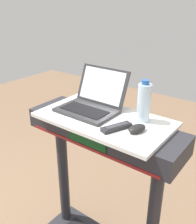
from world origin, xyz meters
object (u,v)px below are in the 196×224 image
object	(u,v)px
computer_mouse	(137,128)
water_bottle	(144,102)
laptop	(92,102)
tv_remote	(116,127)

from	to	relation	value
computer_mouse	water_bottle	world-z (taller)	water_bottle
laptop	computer_mouse	distance (m)	0.35
computer_mouse	tv_remote	xyz separation A→B (m)	(-0.09, -0.04, -0.01)
computer_mouse	tv_remote	distance (m)	0.10
laptop	water_bottle	distance (m)	0.31
laptop	computer_mouse	world-z (taller)	laptop
laptop	computer_mouse	size ratio (longest dim) A/B	3.25
laptop	tv_remote	size ratio (longest dim) A/B	1.96
laptop	computer_mouse	bearing A→B (deg)	-15.48
computer_mouse	tv_remote	world-z (taller)	computer_mouse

